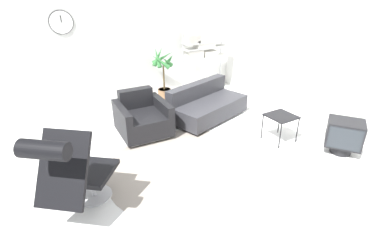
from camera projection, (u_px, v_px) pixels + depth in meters
ground_plane at (189, 163)px, 4.59m from camera, size 12.00×12.00×0.00m
wall_back at (117, 40)px, 6.23m from camera, size 12.00×0.09×2.80m
wall_right at (328, 50)px, 5.37m from camera, size 0.06×12.00×2.80m
round_rug at (189, 167)px, 4.48m from camera, size 2.45×2.45×0.01m
lounge_chair at (71, 168)px, 3.27m from camera, size 1.10×1.17×1.21m
armchair_red at (142, 119)px, 5.36m from camera, size 0.91×0.94×0.75m
couch_low at (206, 106)px, 6.01m from camera, size 1.74×1.21×0.68m
side_table at (281, 118)px, 5.07m from camera, size 0.46×0.46×0.47m
crt_television at (344, 135)px, 4.74m from camera, size 0.65×0.68×0.56m
potted_plant at (164, 78)px, 6.68m from camera, size 0.62×0.64×1.23m
shelf_unit at (201, 48)px, 6.98m from camera, size 1.15×0.28×2.07m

